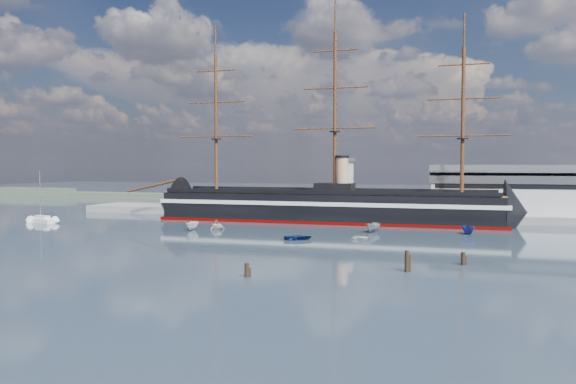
% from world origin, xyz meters
% --- Properties ---
extents(ground, '(600.00, 600.00, 0.00)m').
position_xyz_m(ground, '(0.00, 40.00, 0.00)').
color(ground, '#243141').
rests_on(ground, ground).
extents(quay, '(180.00, 18.00, 2.00)m').
position_xyz_m(quay, '(10.00, 76.00, 0.00)').
color(quay, slate).
rests_on(quay, ground).
extents(warehouse, '(63.00, 21.00, 11.60)m').
position_xyz_m(warehouse, '(58.00, 80.00, 7.98)').
color(warehouse, '#B7BABC').
rests_on(warehouse, ground).
extents(quay_tower, '(5.00, 5.00, 15.00)m').
position_xyz_m(quay_tower, '(3.00, 73.00, 9.75)').
color(quay_tower, silver).
rests_on(quay_tower, ground).
extents(shoreline, '(120.00, 10.00, 4.00)m').
position_xyz_m(shoreline, '(-139.23, 135.00, 1.45)').
color(shoreline, '#3F4C38').
rests_on(shoreline, ground).
extents(warship, '(112.94, 17.00, 53.94)m').
position_xyz_m(warship, '(-0.86, 60.00, 4.04)').
color(warship, black).
rests_on(warship, ground).
extents(sailboat, '(8.72, 4.96, 13.39)m').
position_xyz_m(sailboat, '(-69.21, 35.14, 0.85)').
color(sailboat, white).
rests_on(sailboat, ground).
extents(motorboat_a, '(6.64, 3.25, 2.55)m').
position_xyz_m(motorboat_a, '(-24.24, 31.75, 0.00)').
color(motorboat_a, white).
rests_on(motorboat_a, ground).
extents(motorboat_b, '(2.67, 3.80, 1.65)m').
position_xyz_m(motorboat_b, '(3.63, 23.26, 0.00)').
color(motorboat_b, navy).
rests_on(motorboat_b, ground).
extents(motorboat_c, '(6.93, 3.97, 2.62)m').
position_xyz_m(motorboat_c, '(16.10, 40.68, 0.00)').
color(motorboat_c, gray).
rests_on(motorboat_c, ground).
extents(motorboat_d, '(6.01, 7.15, 2.44)m').
position_xyz_m(motorboat_d, '(-19.57, 34.99, 0.00)').
color(motorboat_d, '#EBE8CC').
rests_on(motorboat_d, ground).
extents(motorboat_e, '(2.49, 2.93, 1.30)m').
position_xyz_m(motorboat_e, '(16.00, 26.97, 0.00)').
color(motorboat_e, silver).
rests_on(motorboat_e, ground).
extents(motorboat_f, '(6.30, 4.10, 2.37)m').
position_xyz_m(motorboat_f, '(36.43, 42.73, 0.00)').
color(motorboat_f, navy).
rests_on(motorboat_f, ground).
extents(piling_near_mid, '(0.64, 0.64, 2.58)m').
position_xyz_m(piling_near_mid, '(7.65, -14.71, 0.00)').
color(piling_near_mid, black).
rests_on(piling_near_mid, ground).
extents(piling_near_right, '(0.64, 0.64, 3.73)m').
position_xyz_m(piling_near_right, '(27.82, -4.57, 0.00)').
color(piling_near_right, black).
rests_on(piling_near_right, ground).
extents(piling_far_right, '(0.64, 0.64, 2.67)m').
position_xyz_m(piling_far_right, '(35.39, 3.46, 0.00)').
color(piling_far_right, black).
rests_on(piling_far_right, ground).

